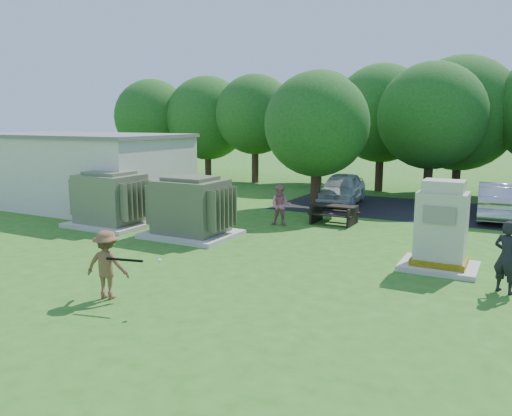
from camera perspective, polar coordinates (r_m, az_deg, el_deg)
The scene contains 14 objects.
ground at distance 12.34m, azimuth -8.92°, elevation -8.83°, with size 120.00×120.00×0.00m, color #2D6619.
service_building at distance 24.46m, azimuth -19.82°, elevation 3.90°, with size 10.00×5.00×3.20m, color beige.
service_building_roof at distance 24.36m, azimuth -20.06°, elevation 7.82°, with size 10.20×5.20×0.15m, color slate.
transformer_left at distance 19.59m, azimuth -16.28°, elevation 0.84°, with size 3.00×2.40×2.07m.
transformer_right at distance 17.23m, azimuth -7.44°, elevation -0.06°, with size 3.00×2.40×2.07m.
generator_cabinet at distance 14.20m, azimuth 20.39°, elevation -2.44°, with size 1.98×1.62×2.41m.
picnic_table at distance 19.49m, azimuth 8.93°, elevation -0.47°, with size 1.70×1.27×0.73m.
batter at distance 11.69m, azimuth -16.67°, elevation -6.21°, with size 1.01×0.58×1.56m, color brown.
person_by_generator at distance 12.90m, azimuth 26.74°, elevation -5.02°, with size 0.62×0.41×1.71m, color black.
person_at_picnic at distance 18.88m, azimuth 2.81°, elevation 0.31°, with size 0.76×0.59×1.56m, color #C26675.
car_white at distance 24.11m, azimuth 9.78°, elevation 2.21°, with size 1.76×4.36×1.49m, color silver.
car_silver_a at distance 22.43m, azimuth 26.02°, elevation 0.78°, with size 1.59×4.56×1.50m, color #A8A9AD.
batting_equipment at distance 11.08m, azimuth -14.55°, elevation -5.65°, with size 1.58×0.33×0.13m.
tree_row at distance 28.28m, azimuth 17.54°, elevation 9.97°, with size 41.30×13.30×7.30m.
Camera 1 is at (7.12, -9.27, 3.97)m, focal length 35.00 mm.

